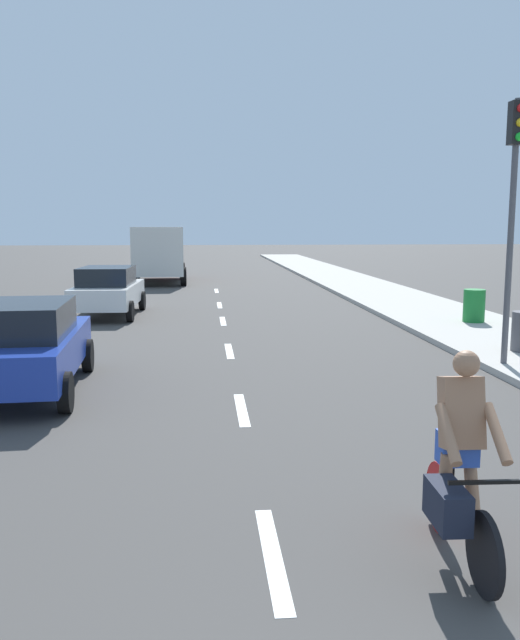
{
  "coord_description": "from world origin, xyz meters",
  "views": [
    {
      "loc": [
        -0.57,
        -0.21,
        2.82
      ],
      "look_at": [
        0.47,
        11.58,
        1.1
      ],
      "focal_mm": 36.14,
      "sensor_mm": 36.0,
      "label": 1
    }
  ],
  "objects_px": {
    "delivery_truck": "(158,253)",
    "trash_bin_far": "(474,306)",
    "parked_car_white": "(108,290)",
    "traffic_signal": "(514,185)",
    "cyclist": "(458,469)",
    "parked_car_blue": "(23,344)"
  },
  "relations": [
    {
      "from": "cyclist",
      "to": "delivery_truck",
      "type": "bearing_deg",
      "value": -79.22
    },
    {
      "from": "parked_car_blue",
      "to": "delivery_truck",
      "type": "relative_size",
      "value": 0.68
    },
    {
      "from": "traffic_signal",
      "to": "parked_car_white",
      "type": "bearing_deg",
      "value": 135.99
    },
    {
      "from": "cyclist",
      "to": "trash_bin_far",
      "type": "xyz_separation_m",
      "value": [
        5.54,
        12.53,
        -0.23
      ]
    },
    {
      "from": "parked_car_white",
      "to": "delivery_truck",
      "type": "xyz_separation_m",
      "value": [
        0.78,
        12.16,
        0.67
      ]
    },
    {
      "from": "delivery_truck",
      "to": "traffic_signal",
      "type": "xyz_separation_m",
      "value": [
        8.15,
        -20.79,
        2.1
      ]
    },
    {
      "from": "parked_car_blue",
      "to": "trash_bin_far",
      "type": "relative_size",
      "value": 4.68
    },
    {
      "from": "parked_car_white",
      "to": "delivery_truck",
      "type": "relative_size",
      "value": 0.66
    },
    {
      "from": "traffic_signal",
      "to": "trash_bin_far",
      "type": "height_order",
      "value": "traffic_signal"
    },
    {
      "from": "parked_car_blue",
      "to": "traffic_signal",
      "type": "height_order",
      "value": "traffic_signal"
    },
    {
      "from": "cyclist",
      "to": "traffic_signal",
      "type": "distance_m",
      "value": 8.5
    },
    {
      "from": "cyclist",
      "to": "parked_car_blue",
      "type": "distance_m",
      "value": 8.02
    },
    {
      "from": "delivery_truck",
      "to": "trash_bin_far",
      "type": "distance_m",
      "value": 18.25
    },
    {
      "from": "cyclist",
      "to": "trash_bin_far",
      "type": "distance_m",
      "value": 13.7
    },
    {
      "from": "cyclist",
      "to": "parked_car_blue",
      "type": "height_order",
      "value": "cyclist"
    },
    {
      "from": "delivery_truck",
      "to": "trash_bin_far",
      "type": "xyz_separation_m",
      "value": [
        9.87,
        -15.32,
        -0.9
      ]
    },
    {
      "from": "cyclist",
      "to": "parked_car_blue",
      "type": "bearing_deg",
      "value": -47.9
    },
    {
      "from": "trash_bin_far",
      "to": "cyclist",
      "type": "bearing_deg",
      "value": -113.85
    },
    {
      "from": "cyclist",
      "to": "delivery_truck",
      "type": "relative_size",
      "value": 0.29
    },
    {
      "from": "delivery_truck",
      "to": "traffic_signal",
      "type": "distance_m",
      "value": 22.43
    },
    {
      "from": "parked_car_blue",
      "to": "trash_bin_far",
      "type": "bearing_deg",
      "value": 27.56
    },
    {
      "from": "cyclist",
      "to": "delivery_truck",
      "type": "xyz_separation_m",
      "value": [
        -4.33,
        27.85,
        0.67
      ]
    }
  ]
}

